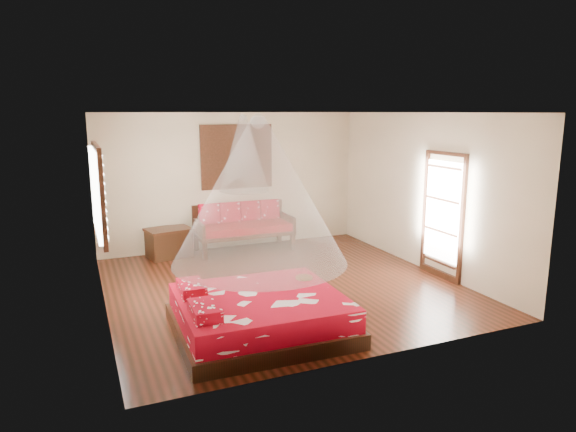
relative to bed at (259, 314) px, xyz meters
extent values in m
cube|color=black|center=(0.97, 1.60, -0.26)|extent=(5.50, 5.50, 0.02)
cube|color=silver|center=(0.97, 1.60, 2.56)|extent=(5.50, 5.50, 0.02)
cube|color=#BDAC8A|center=(-1.79, 1.60, 1.15)|extent=(0.02, 5.50, 2.80)
cube|color=#BDAC8A|center=(3.73, 1.60, 1.15)|extent=(0.02, 5.50, 2.80)
cube|color=#BDAC8A|center=(0.97, 4.36, 1.15)|extent=(5.50, 0.02, 2.80)
cube|color=#BDAC8A|center=(0.97, -1.16, 1.15)|extent=(5.50, 0.02, 2.80)
cube|color=black|center=(0.02, 0.00, -0.15)|extent=(2.20, 2.00, 0.20)
cube|color=#AA051C|center=(0.02, 0.00, 0.10)|extent=(2.10, 1.90, 0.30)
cube|color=#AA051C|center=(-0.79, -0.39, 0.32)|extent=(0.32, 0.57, 0.14)
cube|color=#AA051C|center=(-0.77, 0.43, 0.32)|extent=(0.32, 0.57, 0.14)
cube|color=black|center=(0.15, 3.52, -0.04)|extent=(0.08, 0.08, 0.42)
cube|color=black|center=(1.99, 3.52, -0.04)|extent=(0.08, 0.08, 0.42)
cube|color=black|center=(0.15, 4.27, -0.04)|extent=(0.08, 0.08, 0.42)
cube|color=black|center=(1.99, 4.27, -0.04)|extent=(0.08, 0.08, 0.42)
cube|color=black|center=(1.07, 3.90, 0.13)|extent=(1.96, 0.87, 0.08)
cube|color=maroon|center=(1.07, 3.90, 0.24)|extent=(1.90, 0.81, 0.14)
cube|color=black|center=(1.07, 4.29, 0.42)|extent=(1.96, 0.06, 0.55)
cube|color=black|center=(0.13, 3.90, 0.29)|extent=(0.06, 0.87, 0.30)
cube|color=black|center=(2.01, 3.90, 0.29)|extent=(0.06, 0.87, 0.30)
cube|color=#AA051C|center=(0.42, 4.17, 0.51)|extent=(0.41, 0.20, 0.43)
cube|color=#AA051C|center=(0.85, 4.17, 0.51)|extent=(0.41, 0.20, 0.43)
cube|color=#AA051C|center=(1.29, 4.17, 0.51)|extent=(0.41, 0.20, 0.43)
cube|color=#AA051C|center=(1.72, 4.17, 0.51)|extent=(0.41, 0.20, 0.43)
cube|color=black|center=(-0.44, 4.05, 0.01)|extent=(0.89, 0.71, 0.52)
cube|color=black|center=(-0.44, 4.05, 0.30)|extent=(0.94, 0.76, 0.05)
cube|color=black|center=(1.07, 4.32, 1.65)|extent=(1.52, 0.06, 1.32)
cube|color=black|center=(1.07, 4.31, 1.65)|extent=(1.35, 0.04, 1.10)
cube|color=black|center=(-1.75, 1.80, 1.45)|extent=(0.08, 1.74, 1.34)
cube|color=silver|center=(-1.71, 1.80, 1.45)|extent=(0.04, 1.54, 1.10)
cube|color=black|center=(3.69, 1.00, 0.80)|extent=(0.08, 1.02, 2.16)
cube|color=white|center=(3.67, 1.00, 0.90)|extent=(0.03, 0.82, 1.70)
cylinder|color=brown|center=(0.83, 0.42, 0.26)|extent=(0.24, 0.24, 0.03)
cone|color=white|center=(0.02, 0.00, 1.60)|extent=(2.20, 2.20, 1.80)
cone|color=white|center=(1.07, 3.85, 1.75)|extent=(1.00, 1.00, 1.50)
camera|label=1|loc=(-2.06, -5.88, 2.57)|focal=32.00mm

